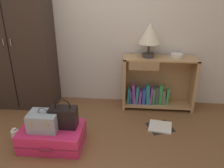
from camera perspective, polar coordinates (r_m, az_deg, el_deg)
The scene contains 11 objects.
ground_plane at distance 2.63m, azimuth -9.26°, elevation -18.06°, with size 9.00×9.00×0.00m, color brown.
back_wall at distance 3.46m, azimuth -4.65°, elevation 16.38°, with size 6.40×0.10×2.60m, color beige.
wardrobe at distance 3.57m, azimuth -22.55°, elevation 10.28°, with size 1.00×0.47×2.03m.
bookshelf at distance 3.47m, azimuth 10.60°, elevation -0.05°, with size 1.02×0.33×0.78m.
table_lamp at distance 3.24m, azimuth 9.16°, elevation 11.84°, with size 0.30×0.30×0.47m.
bowl at distance 3.37m, azimuth 15.53°, elevation 6.72°, with size 0.17×0.17×0.05m, color silver.
suitcase_large at distance 2.82m, azimuth -14.34°, elevation -12.28°, with size 0.71×0.48×0.23m.
train_case at distance 2.70m, azimuth -16.35°, elevation -8.67°, with size 0.32×0.25×0.28m.
handbag at distance 2.69m, azimuth -11.76°, elevation -7.84°, with size 0.30×0.17×0.34m.
bottle at distance 3.01m, azimuth -22.54°, elevation -11.64°, with size 0.08×0.08×0.19m.
open_book_on_floor at distance 3.15m, azimuth 11.69°, elevation -10.19°, with size 0.39×0.38×0.02m.
Camera 1 is at (0.57, -1.89, 1.74)m, focal length 37.43 mm.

